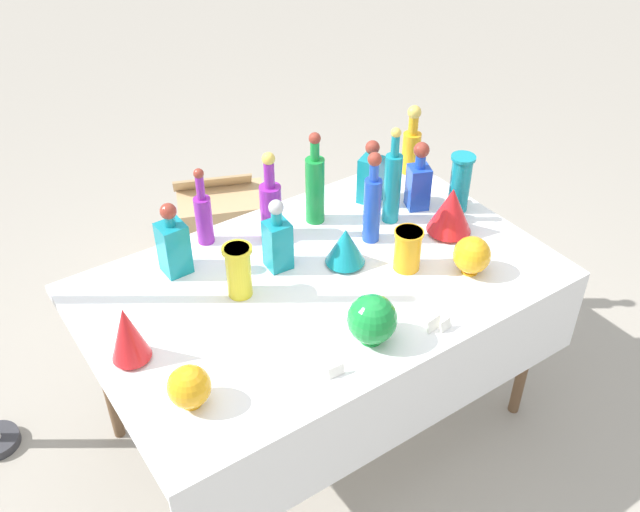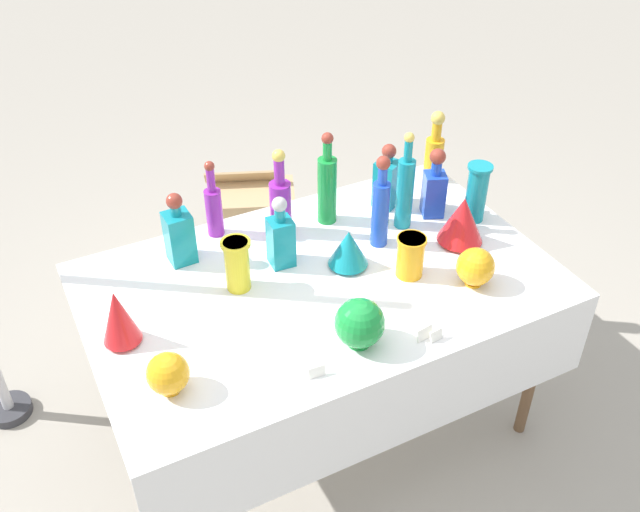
{
  "view_description": "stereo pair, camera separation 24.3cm",
  "coord_description": "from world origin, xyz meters",
  "px_view_note": "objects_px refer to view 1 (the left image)",
  "views": [
    {
      "loc": [
        -1.09,
        -1.61,
        2.33
      ],
      "look_at": [
        0.0,
        0.0,
        0.86
      ],
      "focal_mm": 40.0,
      "sensor_mm": 36.0,
      "label": 1
    },
    {
      "loc": [
        -0.88,
        -1.73,
        2.33
      ],
      "look_at": [
        0.0,
        0.0,
        0.86
      ],
      "focal_mm": 40.0,
      "sensor_mm": 36.0,
      "label": 2
    }
  ],
  "objects_px": {
    "fluted_vase_1": "(451,210)",
    "round_bowl_1": "(472,255)",
    "tall_bottle_5": "(315,186)",
    "slender_vase_0": "(408,248)",
    "tall_bottle_4": "(412,145)",
    "round_bowl_0": "(189,387)",
    "fluted_vase_2": "(345,246)",
    "round_bowl_2": "(372,319)",
    "tall_bottle_3": "(372,203)",
    "tall_bottle_0": "(392,184)",
    "slender_vase_1": "(460,181)",
    "tall_bottle_2": "(203,214)",
    "cardboard_box_behind_left": "(225,228)",
    "square_decanter_1": "(419,180)",
    "square_decanter_0": "(278,240)",
    "slender_vase_2": "(239,270)",
    "square_decanter_2": "(173,244)",
    "square_decanter_3": "(371,176)",
    "fluted_vase_0": "(127,333)",
    "tall_bottle_1": "(270,205)"
  },
  "relations": [
    {
      "from": "round_bowl_1",
      "to": "square_decanter_1",
      "type": "bearing_deg",
      "value": 74.42
    },
    {
      "from": "square_decanter_0",
      "to": "round_bowl_1",
      "type": "xyz_separation_m",
      "value": [
        0.54,
        -0.41,
        -0.04
      ]
    },
    {
      "from": "tall_bottle_0",
      "to": "slender_vase_2",
      "type": "height_order",
      "value": "tall_bottle_0"
    },
    {
      "from": "fluted_vase_1",
      "to": "cardboard_box_behind_left",
      "type": "bearing_deg",
      "value": 105.52
    },
    {
      "from": "tall_bottle_4",
      "to": "tall_bottle_5",
      "type": "height_order",
      "value": "tall_bottle_5"
    },
    {
      "from": "square_decanter_3",
      "to": "slender_vase_0",
      "type": "xyz_separation_m",
      "value": [
        -0.16,
        -0.43,
        -0.03
      ]
    },
    {
      "from": "tall_bottle_1",
      "to": "fluted_vase_2",
      "type": "bearing_deg",
      "value": -67.04
    },
    {
      "from": "square_decanter_0",
      "to": "tall_bottle_3",
      "type": "bearing_deg",
      "value": -8.11
    },
    {
      "from": "square_decanter_0",
      "to": "round_bowl_0",
      "type": "xyz_separation_m",
      "value": [
        -0.54,
        -0.41,
        -0.04
      ]
    },
    {
      "from": "tall_bottle_0",
      "to": "slender_vase_0",
      "type": "distance_m",
      "value": 0.32
    },
    {
      "from": "square_decanter_1",
      "to": "square_decanter_0",
      "type": "bearing_deg",
      "value": -178.04
    },
    {
      "from": "tall_bottle_2",
      "to": "slender_vase_1",
      "type": "bearing_deg",
      "value": -21.28
    },
    {
      "from": "fluted_vase_1",
      "to": "round_bowl_1",
      "type": "bearing_deg",
      "value": -114.85
    },
    {
      "from": "round_bowl_2",
      "to": "tall_bottle_3",
      "type": "bearing_deg",
      "value": 52.74
    },
    {
      "from": "fluted_vase_1",
      "to": "tall_bottle_4",
      "type": "bearing_deg",
      "value": 68.42
    },
    {
      "from": "square_decanter_2",
      "to": "round_bowl_1",
      "type": "xyz_separation_m",
      "value": [
        0.86,
        -0.59,
        -0.04
      ]
    },
    {
      "from": "slender_vase_2",
      "to": "round_bowl_1",
      "type": "xyz_separation_m",
      "value": [
        0.73,
        -0.35,
        -0.03
      ]
    },
    {
      "from": "tall_bottle_3",
      "to": "tall_bottle_5",
      "type": "bearing_deg",
      "value": 114.37
    },
    {
      "from": "tall_bottle_2",
      "to": "slender_vase_1",
      "type": "height_order",
      "value": "tall_bottle_2"
    },
    {
      "from": "slender_vase_2",
      "to": "fluted_vase_2",
      "type": "distance_m",
      "value": 0.4
    },
    {
      "from": "tall_bottle_1",
      "to": "tall_bottle_4",
      "type": "height_order",
      "value": "tall_bottle_1"
    },
    {
      "from": "tall_bottle_0",
      "to": "square_decanter_0",
      "type": "bearing_deg",
      "value": -179.12
    },
    {
      "from": "square_decanter_3",
      "to": "fluted_vase_2",
      "type": "bearing_deg",
      "value": -139.31
    },
    {
      "from": "tall_bottle_5",
      "to": "slender_vase_2",
      "type": "distance_m",
      "value": 0.52
    },
    {
      "from": "tall_bottle_3",
      "to": "square_decanter_2",
      "type": "distance_m",
      "value": 0.73
    },
    {
      "from": "round_bowl_1",
      "to": "cardboard_box_behind_left",
      "type": "height_order",
      "value": "round_bowl_1"
    },
    {
      "from": "tall_bottle_5",
      "to": "slender_vase_0",
      "type": "height_order",
      "value": "tall_bottle_5"
    },
    {
      "from": "tall_bottle_5",
      "to": "fluted_vase_0",
      "type": "relative_size",
      "value": 1.89
    },
    {
      "from": "round_bowl_0",
      "to": "tall_bottle_3",
      "type": "bearing_deg",
      "value": 21.23
    },
    {
      "from": "square_decanter_2",
      "to": "fluted_vase_2",
      "type": "bearing_deg",
      "value": -30.36
    },
    {
      "from": "fluted_vase_2",
      "to": "round_bowl_2",
      "type": "height_order",
      "value": "round_bowl_2"
    },
    {
      "from": "tall_bottle_4",
      "to": "square_decanter_1",
      "type": "relative_size",
      "value": 1.07
    },
    {
      "from": "fluted_vase_0",
      "to": "fluted_vase_1",
      "type": "distance_m",
      "value": 1.26
    },
    {
      "from": "tall_bottle_4",
      "to": "round_bowl_0",
      "type": "xyz_separation_m",
      "value": [
        -1.36,
        -0.66,
        -0.06
      ]
    },
    {
      "from": "fluted_vase_0",
      "to": "square_decanter_0",
      "type": "bearing_deg",
      "value": 12.83
    },
    {
      "from": "tall_bottle_2",
      "to": "fluted_vase_1",
      "type": "bearing_deg",
      "value": -30.51
    },
    {
      "from": "tall_bottle_1",
      "to": "square_decanter_2",
      "type": "bearing_deg",
      "value": 179.82
    },
    {
      "from": "tall_bottle_2",
      "to": "tall_bottle_5",
      "type": "bearing_deg",
      "value": -14.96
    },
    {
      "from": "round_bowl_2",
      "to": "slender_vase_1",
      "type": "bearing_deg",
      "value": 28.72
    },
    {
      "from": "tall_bottle_5",
      "to": "fluted_vase_1",
      "type": "bearing_deg",
      "value": -43.49
    },
    {
      "from": "round_bowl_1",
      "to": "fluted_vase_0",
      "type": "bearing_deg",
      "value": 166.88
    },
    {
      "from": "tall_bottle_3",
      "to": "fluted_vase_1",
      "type": "xyz_separation_m",
      "value": [
        0.27,
        -0.13,
        -0.06
      ]
    },
    {
      "from": "square_decanter_2",
      "to": "round_bowl_0",
      "type": "xyz_separation_m",
      "value": [
        -0.23,
        -0.59,
        -0.05
      ]
    },
    {
      "from": "tall_bottle_4",
      "to": "slender_vase_1",
      "type": "xyz_separation_m",
      "value": [
        -0.03,
        -0.33,
        -0.0
      ]
    },
    {
      "from": "tall_bottle_2",
      "to": "square_decanter_0",
      "type": "bearing_deg",
      "value": -62.82
    },
    {
      "from": "square_decanter_1",
      "to": "slender_vase_2",
      "type": "bearing_deg",
      "value": -174.57
    },
    {
      "from": "square_decanter_0",
      "to": "slender_vase_2",
      "type": "bearing_deg",
      "value": -162.8
    },
    {
      "from": "tall_bottle_4",
      "to": "round_bowl_2",
      "type": "height_order",
      "value": "tall_bottle_4"
    },
    {
      "from": "square_decanter_0",
      "to": "cardboard_box_behind_left",
      "type": "distance_m",
      "value": 1.3
    },
    {
      "from": "square_decanter_3",
      "to": "tall_bottle_3",
      "type": "bearing_deg",
      "value": -126.89
    }
  ]
}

